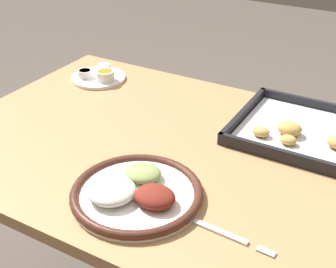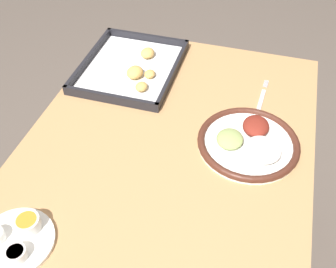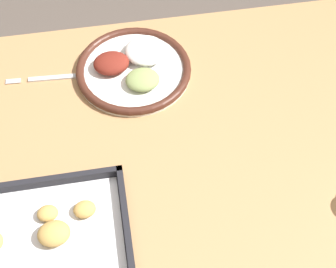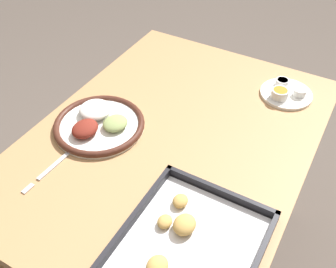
# 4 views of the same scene
# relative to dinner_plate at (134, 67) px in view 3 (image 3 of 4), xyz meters

# --- Properties ---
(ground_plane) EXTENTS (8.00, 8.00, 0.00)m
(ground_plane) POSITION_rel_dinner_plate_xyz_m (-0.07, 0.21, -0.72)
(ground_plane) COLOR #564C44
(dining_table) EXTENTS (1.06, 0.77, 0.71)m
(dining_table) POSITION_rel_dinner_plate_xyz_m (-0.07, 0.21, -0.13)
(dining_table) COLOR #AD7F51
(dining_table) RESTS_ON ground_plane
(dinner_plate) EXTENTS (0.27, 0.27, 0.05)m
(dinner_plate) POSITION_rel_dinner_plate_xyz_m (0.00, 0.00, 0.00)
(dinner_plate) COLOR white
(dinner_plate) RESTS_ON dining_table
(fork) EXTENTS (0.20, 0.02, 0.00)m
(fork) POSITION_rel_dinner_plate_xyz_m (0.19, -0.01, -0.01)
(fork) COLOR silver
(fork) RESTS_ON dining_table
(baking_tray) EXTENTS (0.37, 0.31, 0.04)m
(baking_tray) POSITION_rel_dinner_plate_xyz_m (0.24, 0.42, -0.00)
(baking_tray) COLOR black
(baking_tray) RESTS_ON dining_table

